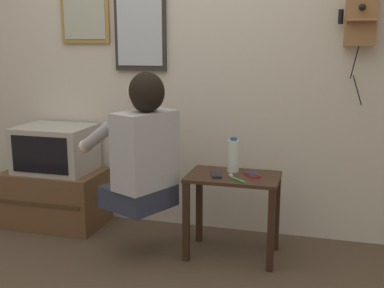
{
  "coord_description": "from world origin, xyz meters",
  "views": [
    {
      "loc": [
        1.04,
        -2.22,
        1.38
      ],
      "look_at": [
        0.24,
        0.63,
        0.74
      ],
      "focal_mm": 45.0,
      "sensor_mm": 36.0,
      "label": 1
    }
  ],
  "objects_px": {
    "wall_phone_antique": "(361,12)",
    "wall_mirror": "(140,18)",
    "cell_phone_spare": "(252,175)",
    "water_bottle": "(233,156)",
    "person": "(142,146)",
    "television": "(56,149)",
    "toothbrush": "(236,178)",
    "cell_phone_held": "(216,175)",
    "framed_picture": "(85,14)"
  },
  "relations": [
    {
      "from": "wall_mirror",
      "to": "cell_phone_held",
      "type": "height_order",
      "value": "wall_mirror"
    },
    {
      "from": "wall_mirror",
      "to": "television",
      "type": "bearing_deg",
      "value": -160.01
    },
    {
      "from": "person",
      "to": "wall_mirror",
      "type": "distance_m",
      "value": 1.02
    },
    {
      "from": "wall_phone_antique",
      "to": "person",
      "type": "bearing_deg",
      "value": -156.17
    },
    {
      "from": "cell_phone_held",
      "to": "water_bottle",
      "type": "bearing_deg",
      "value": 38.39
    },
    {
      "from": "toothbrush",
      "to": "framed_picture",
      "type": "bearing_deg",
      "value": 110.17
    },
    {
      "from": "water_bottle",
      "to": "toothbrush",
      "type": "relative_size",
      "value": 1.83
    },
    {
      "from": "wall_mirror",
      "to": "water_bottle",
      "type": "height_order",
      "value": "wall_mirror"
    },
    {
      "from": "water_bottle",
      "to": "television",
      "type": "bearing_deg",
      "value": 175.32
    },
    {
      "from": "television",
      "to": "water_bottle",
      "type": "relative_size",
      "value": 2.35
    },
    {
      "from": "water_bottle",
      "to": "toothbrush",
      "type": "distance_m",
      "value": 0.21
    },
    {
      "from": "person",
      "to": "cell_phone_held",
      "type": "relative_size",
      "value": 6.3
    },
    {
      "from": "wall_mirror",
      "to": "water_bottle",
      "type": "distance_m",
      "value": 1.22
    },
    {
      "from": "wall_mirror",
      "to": "toothbrush",
      "type": "relative_size",
      "value": 6.01
    },
    {
      "from": "person",
      "to": "cell_phone_spare",
      "type": "relative_size",
      "value": 6.37
    },
    {
      "from": "television",
      "to": "wall_mirror",
      "type": "bearing_deg",
      "value": 19.99
    },
    {
      "from": "wall_phone_antique",
      "to": "cell_phone_spare",
      "type": "height_order",
      "value": "wall_phone_antique"
    },
    {
      "from": "framed_picture",
      "to": "toothbrush",
      "type": "bearing_deg",
      "value": -22.46
    },
    {
      "from": "television",
      "to": "toothbrush",
      "type": "height_order",
      "value": "television"
    },
    {
      "from": "wall_mirror",
      "to": "cell_phone_held",
      "type": "distance_m",
      "value": 1.29
    },
    {
      "from": "wall_phone_antique",
      "to": "water_bottle",
      "type": "height_order",
      "value": "wall_phone_antique"
    },
    {
      "from": "framed_picture",
      "to": "water_bottle",
      "type": "bearing_deg",
      "value": -15.76
    },
    {
      "from": "wall_mirror",
      "to": "cell_phone_spare",
      "type": "distance_m",
      "value": 1.39
    },
    {
      "from": "person",
      "to": "cell_phone_spare",
      "type": "bearing_deg",
      "value": -48.1
    },
    {
      "from": "water_bottle",
      "to": "person",
      "type": "bearing_deg",
      "value": -153.26
    },
    {
      "from": "person",
      "to": "water_bottle",
      "type": "xyz_separation_m",
      "value": [
        0.53,
        0.26,
        -0.09
      ]
    },
    {
      "from": "television",
      "to": "wall_phone_antique",
      "type": "relative_size",
      "value": 0.65
    },
    {
      "from": "television",
      "to": "cell_phone_held",
      "type": "bearing_deg",
      "value": -10.71
    },
    {
      "from": "wall_mirror",
      "to": "toothbrush",
      "type": "height_order",
      "value": "wall_mirror"
    },
    {
      "from": "television",
      "to": "person",
      "type": "bearing_deg",
      "value": -24.07
    },
    {
      "from": "wall_phone_antique",
      "to": "cell_phone_held",
      "type": "relative_size",
      "value": 6.01
    },
    {
      "from": "television",
      "to": "water_bottle",
      "type": "distance_m",
      "value": 1.37
    },
    {
      "from": "wall_phone_antique",
      "to": "wall_mirror",
      "type": "xyz_separation_m",
      "value": [
        -1.5,
        0.04,
        -0.01
      ]
    },
    {
      "from": "framed_picture",
      "to": "television",
      "type": "bearing_deg",
      "value": -127.61
    },
    {
      "from": "television",
      "to": "cell_phone_held",
      "type": "distance_m",
      "value": 1.31
    },
    {
      "from": "cell_phone_spare",
      "to": "toothbrush",
      "type": "xyz_separation_m",
      "value": [
        -0.08,
        -0.11,
        0.0
      ]
    },
    {
      "from": "cell_phone_spare",
      "to": "cell_phone_held",
      "type": "bearing_deg",
      "value": 160.25
    },
    {
      "from": "cell_phone_held",
      "to": "toothbrush",
      "type": "height_order",
      "value": "toothbrush"
    },
    {
      "from": "wall_phone_antique",
      "to": "television",
      "type": "bearing_deg",
      "value": -175.08
    },
    {
      "from": "wall_phone_antique",
      "to": "framed_picture",
      "type": "height_order",
      "value": "wall_phone_antique"
    },
    {
      "from": "framed_picture",
      "to": "toothbrush",
      "type": "xyz_separation_m",
      "value": [
        1.25,
        -0.52,
        -1.02
      ]
    },
    {
      "from": "person",
      "to": "wall_phone_antique",
      "type": "distance_m",
      "value": 1.6
    },
    {
      "from": "cell_phone_held",
      "to": "toothbrush",
      "type": "xyz_separation_m",
      "value": [
        0.14,
        -0.05,
        0.0
      ]
    },
    {
      "from": "framed_picture",
      "to": "person",
      "type": "bearing_deg",
      "value": -41.93
    },
    {
      "from": "cell_phone_held",
      "to": "cell_phone_spare",
      "type": "distance_m",
      "value": 0.23
    },
    {
      "from": "person",
      "to": "framed_picture",
      "type": "height_order",
      "value": "framed_picture"
    },
    {
      "from": "television",
      "to": "toothbrush",
      "type": "xyz_separation_m",
      "value": [
        1.42,
        -0.29,
        -0.04
      ]
    },
    {
      "from": "cell_phone_spare",
      "to": "water_bottle",
      "type": "relative_size",
      "value": 0.59
    },
    {
      "from": "cell_phone_spare",
      "to": "water_bottle",
      "type": "distance_m",
      "value": 0.18
    },
    {
      "from": "person",
      "to": "cell_phone_spare",
      "type": "distance_m",
      "value": 0.72
    }
  ]
}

